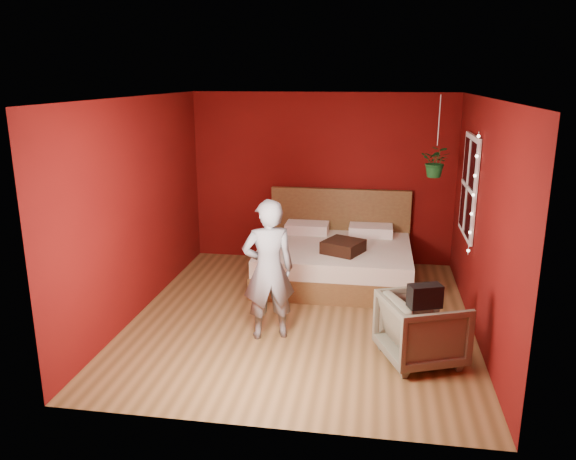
% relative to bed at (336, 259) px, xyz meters
% --- Properties ---
extents(floor, '(4.50, 4.50, 0.00)m').
position_rel_bed_xyz_m(floor, '(-0.30, -1.40, -0.30)').
color(floor, brown).
rests_on(floor, ground).
extents(room_walls, '(4.04, 4.54, 2.62)m').
position_rel_bed_xyz_m(room_walls, '(-0.30, -1.40, 1.37)').
color(room_walls, '#5D0C09').
rests_on(room_walls, ground).
extents(window, '(0.05, 0.97, 1.27)m').
position_rel_bed_xyz_m(window, '(1.67, -0.50, 1.20)').
color(window, white).
rests_on(window, room_walls).
extents(fairy_lights, '(0.04, 0.04, 1.45)m').
position_rel_bed_xyz_m(fairy_lights, '(1.64, -1.02, 1.20)').
color(fairy_lights, silver).
rests_on(fairy_lights, room_walls).
extents(bed, '(2.13, 1.81, 1.17)m').
position_rel_bed_xyz_m(bed, '(0.00, 0.00, 0.00)').
color(bed, brown).
rests_on(bed, ground).
extents(person, '(0.67, 0.55, 1.58)m').
position_rel_bed_xyz_m(person, '(-0.59, -1.96, 0.49)').
color(person, slate).
rests_on(person, ground).
extents(armchair, '(0.99, 0.98, 0.70)m').
position_rel_bed_xyz_m(armchair, '(1.05, -2.26, 0.05)').
color(armchair, '#676652').
rests_on(armchair, ground).
extents(handbag, '(0.35, 0.26, 0.22)m').
position_rel_bed_xyz_m(handbag, '(1.03, -2.52, 0.51)').
color(handbag, black).
rests_on(handbag, armchair).
extents(throw_pillow, '(0.62, 0.62, 0.17)m').
position_rel_bed_xyz_m(throw_pillow, '(0.13, -0.40, 0.31)').
color(throw_pillow, black).
rests_on(throw_pillow, bed).
extents(hanging_plant, '(0.45, 0.42, 1.05)m').
position_rel_bed_xyz_m(hanging_plant, '(1.29, -0.16, 1.45)').
color(hanging_plant, silver).
rests_on(hanging_plant, room_walls).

